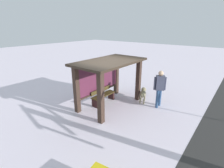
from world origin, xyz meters
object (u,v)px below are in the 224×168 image
at_px(person_walking, 160,86).
at_px(dog, 143,93).
at_px(bus_shelter, 107,72).
at_px(bench_left_inside, 103,96).

xyz_separation_m(person_walking, dog, (0.05, 0.87, -0.60)).
bearing_deg(bus_shelter, person_walking, -57.55).
relative_size(bus_shelter, bench_left_inside, 2.39).
distance_m(bus_shelter, person_walking, 2.57).
bearing_deg(bus_shelter, dog, -41.70).
xyz_separation_m(bench_left_inside, person_walking, (1.34, -2.39, 0.70)).
bearing_deg(person_walking, dog, 87.00).
bearing_deg(bench_left_inside, bus_shelter, -90.00).
distance_m(bus_shelter, dog, 2.22).
relative_size(person_walking, dog, 1.84).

